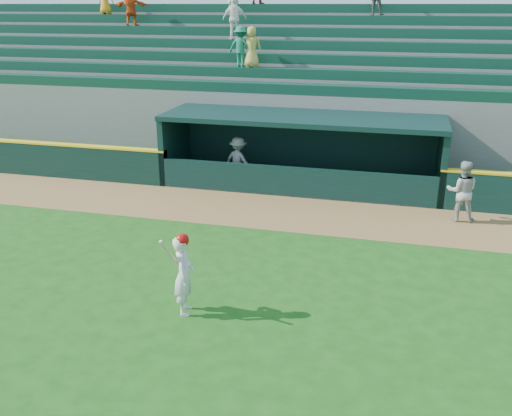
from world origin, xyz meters
name	(u,v)px	position (x,y,z in m)	size (l,w,h in m)	color
ground	(238,286)	(0.00, 0.00, 0.00)	(120.00, 120.00, 0.00)	#194B12
warning_track	(283,213)	(0.00, 4.90, 0.01)	(40.00, 3.00, 0.01)	brown
dugout_player_front	(462,191)	(5.09, 5.57, 0.90)	(0.87, 0.68, 1.79)	#A0A19B
dugout_player_inside	(238,161)	(-2.16, 7.44, 0.83)	(1.07, 0.62, 1.66)	#A3A39E
dugout	(303,146)	(0.00, 8.00, 1.36)	(9.40, 2.80, 2.46)	slate
stands	(323,96)	(-0.01, 12.57, 2.40)	(34.50, 6.25, 7.45)	slate
batter_at_plate	(184,273)	(-0.72, -1.38, 0.87)	(0.58, 0.81, 1.75)	silver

